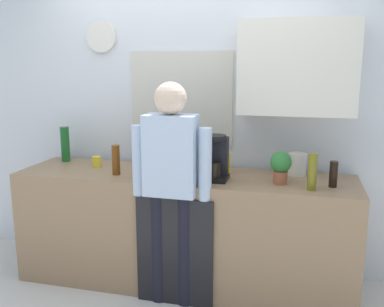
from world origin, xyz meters
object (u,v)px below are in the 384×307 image
(bottle_amber_beer, at_px, (116,160))
(bottle_dark_sauce, at_px, (333,174))
(bottle_olive_oil, at_px, (312,172))
(storage_canister, at_px, (297,164))
(potted_plant, at_px, (281,165))
(dish_soap, at_px, (227,162))
(coffee_maker, at_px, (215,159))
(cup_yellow_cup, at_px, (97,161))
(person_at_sink, at_px, (171,177))
(bottle_clear_soda, at_px, (155,160))
(bottle_green_wine, at_px, (65,144))

(bottle_amber_beer, height_order, bottle_dark_sauce, bottle_amber_beer)
(bottle_olive_oil, xyz_separation_m, storage_canister, (-0.10, 0.38, -0.04))
(potted_plant, xyz_separation_m, dish_soap, (-0.42, 0.23, -0.05))
(coffee_maker, relative_size, bottle_amber_beer, 1.43)
(bottle_amber_beer, bearing_deg, cup_yellow_cup, 142.81)
(person_at_sink, bearing_deg, coffee_maker, 35.36)
(dish_soap, height_order, person_at_sink, person_at_sink)
(coffee_maker, xyz_separation_m, bottle_dark_sauce, (0.83, -0.00, -0.06))
(bottle_clear_soda, distance_m, bottle_green_wine, 0.99)
(cup_yellow_cup, relative_size, storage_canister, 0.50)
(coffee_maker, xyz_separation_m, bottle_green_wine, (-1.37, 0.26, 0.00))
(cup_yellow_cup, bearing_deg, storage_canister, 4.57)
(bottle_olive_oil, distance_m, bottle_dark_sauce, 0.18)
(potted_plant, distance_m, person_at_sink, 0.77)
(coffee_maker, xyz_separation_m, dish_soap, (0.05, 0.22, -0.07))
(bottle_amber_beer, relative_size, potted_plant, 1.00)
(coffee_maker, bearing_deg, bottle_amber_beer, -175.39)
(coffee_maker, bearing_deg, person_at_sink, -137.81)
(bottle_green_wine, height_order, dish_soap, bottle_green_wine)
(potted_plant, height_order, dish_soap, potted_plant)
(coffee_maker, relative_size, bottle_dark_sauce, 1.83)
(coffee_maker, bearing_deg, bottle_green_wine, 169.38)
(bottle_clear_soda, height_order, person_at_sink, person_at_sink)
(person_at_sink, bearing_deg, bottle_amber_beer, 153.58)
(cup_yellow_cup, relative_size, potted_plant, 0.37)
(potted_plant, xyz_separation_m, storage_canister, (0.11, 0.27, -0.05))
(bottle_dark_sauce, bearing_deg, dish_soap, 163.83)
(coffee_maker, height_order, bottle_green_wine, coffee_maker)
(bottle_olive_oil, distance_m, potted_plant, 0.24)
(coffee_maker, bearing_deg, potted_plant, -0.36)
(bottle_dark_sauce, bearing_deg, bottle_amber_beer, -177.86)
(potted_plant, bearing_deg, person_at_sink, -162.32)
(bottle_green_wine, bearing_deg, dish_soap, -1.33)
(coffee_maker, distance_m, bottle_amber_beer, 0.76)
(bottle_olive_oil, relative_size, cup_yellow_cup, 2.94)
(storage_canister, bearing_deg, dish_soap, -175.22)
(bottle_clear_soda, relative_size, cup_yellow_cup, 3.29)
(potted_plant, relative_size, storage_canister, 1.35)
(bottle_green_wine, xyz_separation_m, storage_canister, (1.94, 0.01, -0.06))
(potted_plant, bearing_deg, coffee_maker, 179.64)
(cup_yellow_cup, bearing_deg, bottle_clear_soda, -20.86)
(bottle_olive_oil, relative_size, storage_canister, 1.47)
(bottle_dark_sauce, xyz_separation_m, bottle_green_wine, (-2.19, 0.26, 0.06))
(bottle_clear_soda, height_order, bottle_green_wine, bottle_green_wine)
(storage_canister, bearing_deg, bottle_amber_beer, -166.16)
(cup_yellow_cup, distance_m, person_at_sink, 0.84)
(bottle_olive_oil, bearing_deg, dish_soap, 152.31)
(cup_yellow_cup, xyz_separation_m, potted_plant, (1.49, -0.14, 0.09))
(bottle_green_wine, relative_size, potted_plant, 1.30)
(person_at_sink, bearing_deg, bottle_green_wine, 149.18)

